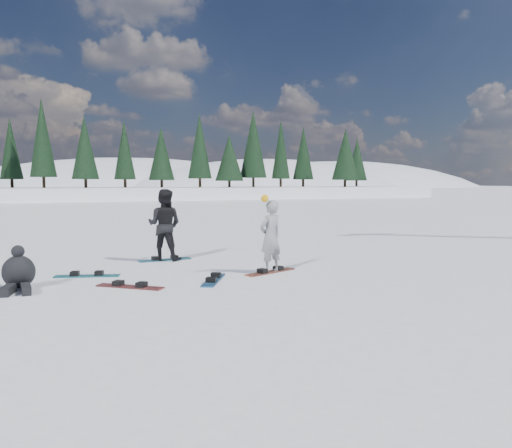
{
  "coord_description": "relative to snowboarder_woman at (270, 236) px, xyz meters",
  "views": [
    {
      "loc": [
        -4.53,
        -11.07,
        2.24
      ],
      "look_at": [
        0.19,
        1.51,
        1.1
      ],
      "focal_mm": 35.0,
      "sensor_mm": 36.0,
      "label": 1
    }
  ],
  "objects": [
    {
      "name": "ground",
      "position": [
        -0.08,
        -0.2,
        -0.9
      ],
      "size": [
        420.0,
        420.0,
        0.0
      ],
      "primitive_type": "plane",
      "color": "white",
      "rests_on": "ground"
    },
    {
      "name": "alpine_backdrop",
      "position": [
        -11.81,
        188.97,
        -14.88
      ],
      "size": [
        412.5,
        227.0,
        53.2
      ],
      "color": "white",
      "rests_on": "ground"
    },
    {
      "name": "snowboarder_woman",
      "position": [
        0.0,
        0.0,
        0.0
      ],
      "size": [
        0.76,
        0.64,
        1.93
      ],
      "rotation": [
        0.0,
        0.0,
        3.53
      ],
      "color": "#99999E",
      "rests_on": "ground"
    },
    {
      "name": "snowboarder_man",
      "position": [
        -2.09,
        2.85,
        0.11
      ],
      "size": [
        1.24,
        1.16,
        2.03
      ],
      "primitive_type": "imported",
      "rotation": [
        0.0,
        0.0,
        2.62
      ],
      "color": "black",
      "rests_on": "ground"
    },
    {
      "name": "seated_rider",
      "position": [
        -5.64,
        0.06,
        -0.55
      ],
      "size": [
        0.67,
        1.1,
        0.92
      ],
      "rotation": [
        0.0,
        0.0,
        -0.02
      ],
      "color": "black",
      "rests_on": "ground"
    },
    {
      "name": "snowboard_woman",
      "position": [
        0.0,
        0.0,
        -0.89
      ],
      "size": [
        1.49,
        0.85,
        0.03
      ],
      "primitive_type": "cube",
      "rotation": [
        0.0,
        0.0,
        0.41
      ],
      "color": "#993F21",
      "rests_on": "ground"
    },
    {
      "name": "snowboard_man",
      "position": [
        -2.09,
        2.85,
        -0.89
      ],
      "size": [
        1.52,
        0.44,
        0.03
      ],
      "primitive_type": "cube",
      "rotation": [
        0.0,
        0.0,
        0.11
      ],
      "color": "#196F8C",
      "rests_on": "ground"
    },
    {
      "name": "snowboard_loose_b",
      "position": [
        -3.45,
        -0.55,
        -0.89
      ],
      "size": [
        1.36,
        1.13,
        0.03
      ],
      "primitive_type": "cube",
      "rotation": [
        0.0,
        0.0,
        -0.65
      ],
      "color": "maroon",
      "rests_on": "ground"
    },
    {
      "name": "snowboard_loose_c",
      "position": [
        -4.26,
        1.04,
        -0.89
      ],
      "size": [
        1.52,
        0.66,
        0.03
      ],
      "primitive_type": "cube",
      "rotation": [
        0.0,
        0.0,
        -0.27
      ],
      "color": "teal",
      "rests_on": "ground"
    },
    {
      "name": "snowboard_loose_a",
      "position": [
        -1.59,
        -0.48,
        -0.89
      ],
      "size": [
        0.93,
        1.46,
        0.03
      ],
      "primitive_type": "cube",
      "rotation": [
        0.0,
        0.0,
        1.1
      ],
      "color": "#185485",
      "rests_on": "ground"
    }
  ]
}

